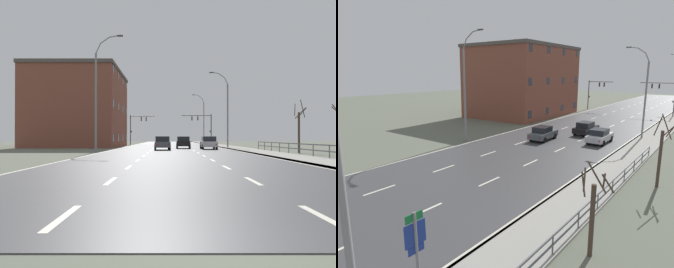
# 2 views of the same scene
# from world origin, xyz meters

# --- Properties ---
(ground_plane) EXTENTS (160.00, 160.00, 0.12)m
(ground_plane) POSITION_xyz_m (0.00, 48.00, -0.06)
(ground_plane) COLOR #5B6051
(road_asphalt_strip) EXTENTS (14.00, 120.00, 0.03)m
(road_asphalt_strip) POSITION_xyz_m (0.00, 60.00, 0.01)
(road_asphalt_strip) COLOR #3D3D3F
(road_asphalt_strip) RESTS_ON ground
(sidewalk_right) EXTENTS (3.00, 120.00, 0.12)m
(sidewalk_right) POSITION_xyz_m (8.43, 60.00, 0.06)
(sidewalk_right) COLOR gray
(sidewalk_right) RESTS_ON ground
(guardrail) EXTENTS (0.07, 33.88, 1.00)m
(guardrail) POSITION_xyz_m (9.85, 19.97, 0.71)
(guardrail) COLOR #515459
(guardrail) RESTS_ON ground
(street_lamp_midground) EXTENTS (2.58, 0.24, 10.32)m
(street_lamp_midground) POSITION_xyz_m (7.43, 44.46, 5.04)
(street_lamp_midground) COLOR slate
(street_lamp_midground) RESTS_ON ground
(street_lamp_left_bank) EXTENTS (2.77, 0.24, 11.64)m
(street_lamp_left_bank) POSITION_xyz_m (-7.43, 31.42, 5.67)
(street_lamp_left_bank) COLOR slate
(street_lamp_left_bank) RESTS_ON ground
(highway_sign) EXTENTS (0.09, 0.68, 3.73)m
(highway_sign) POSITION_xyz_m (8.39, 13.28, 2.39)
(highway_sign) COLOR slate
(highway_sign) RESTS_ON ground
(traffic_signal_right) EXTENTS (5.81, 0.36, 5.94)m
(traffic_signal_right) POSITION_xyz_m (6.43, 65.76, 4.14)
(traffic_signal_right) COLOR #38383A
(traffic_signal_right) RESTS_ON ground
(traffic_signal_left) EXTENTS (4.88, 0.36, 5.90)m
(traffic_signal_left) POSITION_xyz_m (-6.71, 67.45, 4.05)
(traffic_signal_left) COLOR #38383A
(traffic_signal_left) RESTS_ON ground
(car_near_left) EXTENTS (1.96, 4.16, 1.57)m
(car_near_left) POSITION_xyz_m (-1.11, 37.04, 0.80)
(car_near_left) COLOR #474C51
(car_near_left) RESTS_ON ground
(car_far_right) EXTENTS (1.84, 4.10, 1.57)m
(car_far_right) POSITION_xyz_m (4.46, 39.42, 0.80)
(car_far_right) COLOR #B7B7BC
(car_far_right) RESTS_ON ground
(car_mid_centre) EXTENTS (1.94, 4.16, 1.57)m
(car_mid_centre) POSITION_xyz_m (1.54, 42.84, 0.80)
(car_mid_centre) COLOR black
(car_mid_centre) RESTS_ON ground
(brick_building) EXTENTS (13.17, 18.64, 11.97)m
(brick_building) POSITION_xyz_m (-14.43, 53.04, 6.00)
(brick_building) COLOR brown
(brick_building) RESTS_ON ground
(bare_tree_near) EXTENTS (1.27, 1.19, 4.20)m
(bare_tree_near) POSITION_xyz_m (11.08, 19.64, 1.91)
(bare_tree_near) COLOR #423328
(bare_tree_near) RESTS_ON ground
(bare_tree_mid) EXTENTS (1.22, 1.34, 4.96)m
(bare_tree_mid) POSITION_xyz_m (11.85, 29.55, 2.23)
(bare_tree_mid) COLOR #423328
(bare_tree_mid) RESTS_ON ground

